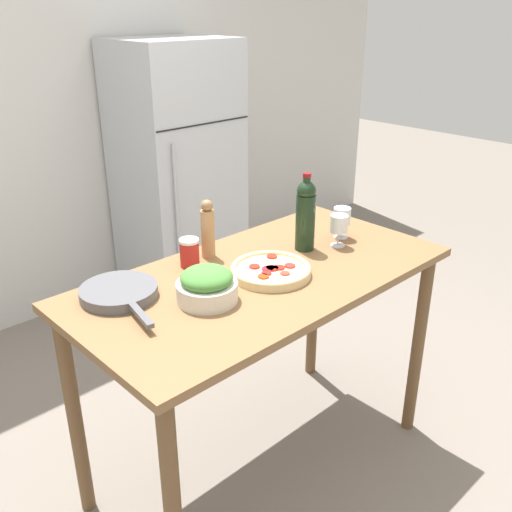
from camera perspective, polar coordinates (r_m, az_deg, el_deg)
The scene contains 12 objects.
ground_plane at distance 2.73m, azimuth 0.58°, elevation -19.94°, with size 14.00×14.00×0.00m, color slate.
wall_back at distance 3.70m, azimuth -21.80°, elevation 13.18°, with size 6.40×0.09×2.60m.
refrigerator at distance 3.87m, azimuth -7.84°, elevation 8.13°, with size 0.72×0.64×1.70m.
prep_counter at distance 2.24m, azimuth 0.66°, elevation -4.72°, with size 1.49×0.75×0.95m.
wine_bottle at distance 2.35m, azimuth 4.98°, elevation 4.23°, with size 0.08×0.08×0.33m.
wine_glass_near at distance 2.42m, azimuth 8.28°, elevation 3.08°, with size 0.08×0.08×0.14m.
wine_glass_far at distance 2.51m, azimuth 8.58°, elevation 3.86°, with size 0.08×0.08×0.14m.
pepper_mill at distance 2.29m, azimuth -4.85°, elevation 2.63°, with size 0.06×0.06×0.24m.
salad_bowl at distance 1.97m, azimuth -4.94°, elevation -2.96°, with size 0.21×0.21×0.13m.
homemade_pizza at distance 2.16m, azimuth 1.49°, elevation -1.42°, with size 0.31×0.31×0.04m.
salt_canister at distance 2.23m, azimuth -6.67°, elevation 0.33°, with size 0.08×0.08×0.11m.
cast_iron_skillet at distance 2.06m, azimuth -13.53°, elevation -3.50°, with size 0.27×0.43×0.04m.
Camera 1 is at (-1.37, -1.41, 1.90)m, focal length 40.00 mm.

